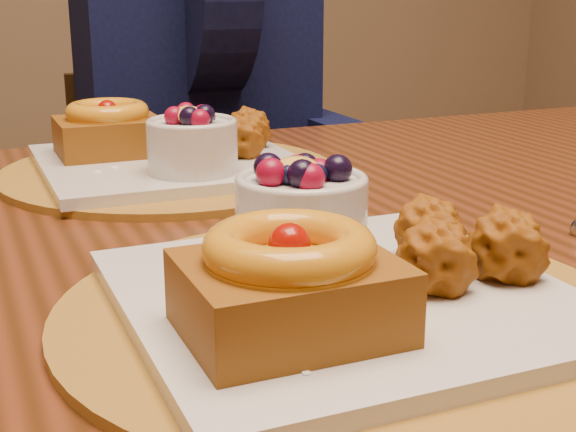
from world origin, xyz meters
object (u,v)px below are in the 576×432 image
object	(u,v)px
chair_far	(193,276)
dining_table	(235,306)
diner	(197,70)
place_setting_near	(335,274)
place_setting_far	(167,153)

from	to	relation	value
chair_far	dining_table	bearing A→B (deg)	-96.92
chair_far	diner	world-z (taller)	diner
place_setting_near	place_setting_far	world-z (taller)	place_setting_near
dining_table	chair_far	size ratio (longest dim) A/B	1.97
dining_table	diner	world-z (taller)	diner
place_setting_near	chair_far	bearing A→B (deg)	80.08
diner	place_setting_far	bearing A→B (deg)	-116.97
place_setting_near	place_setting_far	xyz separation A→B (m)	(0.00, 0.43, -0.00)
place_setting_far	chair_far	world-z (taller)	place_setting_far
place_setting_near	place_setting_far	distance (m)	0.43
dining_table	chair_far	distance (m)	0.73
place_setting_near	place_setting_far	bearing A→B (deg)	89.96
chair_far	place_setting_far	bearing A→B (deg)	-102.80
dining_table	diner	bearing A→B (deg)	75.68
place_setting_near	diner	world-z (taller)	diner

